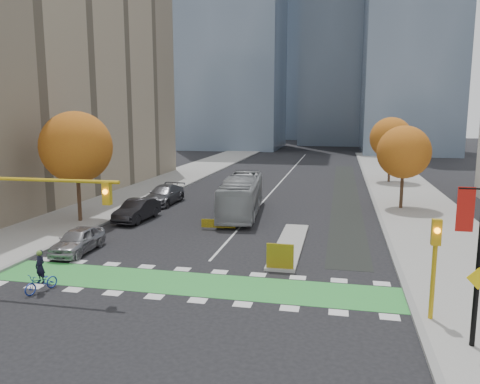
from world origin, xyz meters
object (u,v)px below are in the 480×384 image
at_px(tree_east_far, 391,138).
at_px(traffic_signal_east, 435,254).
at_px(cyclist, 41,278).
at_px(tree_west, 76,147).
at_px(hazard_board, 280,256).
at_px(bus, 241,196).
at_px(parked_car_c, 164,195).
at_px(parked_car_a, 78,240).
at_px(tree_east_near, 404,152).
at_px(traffic_signal_west, 9,202).
at_px(parked_car_b, 137,210).

xyz_separation_m(tree_east_far, traffic_signal_east, (-2.00, -38.51, -2.51)).
height_order(tree_east_far, cyclist, tree_east_far).
bearing_deg(tree_east_far, tree_west, -133.30).
height_order(hazard_board, cyclist, cyclist).
bearing_deg(bus, parked_car_c, 153.66).
bearing_deg(parked_car_a, tree_east_near, 38.70).
distance_m(traffic_signal_west, bus, 19.31).
relative_size(traffic_signal_east, bus, 0.37).
height_order(tree_east_near, parked_car_b, tree_east_near).
relative_size(traffic_signal_west, parked_car_b, 1.73).
height_order(hazard_board, traffic_signal_west, traffic_signal_west).
relative_size(tree_west, parked_car_b, 1.67).
xyz_separation_m(hazard_board, bus, (-4.79, 13.06, 0.74)).
bearing_deg(traffic_signal_west, bus, 68.13).
bearing_deg(tree_east_far, bus, -122.66).
bearing_deg(tree_east_far, parked_car_c, -139.73).
bearing_deg(tree_west, parked_car_b, 19.73).
bearing_deg(tree_west, cyclist, -66.00).
relative_size(traffic_signal_west, bus, 0.77).
xyz_separation_m(hazard_board, tree_east_far, (8.50, 33.80, 4.44)).
distance_m(tree_east_near, tree_east_far, 16.01).
distance_m(traffic_signal_east, parked_car_b, 23.29).
xyz_separation_m(cyclist, parked_car_b, (-1.82, 14.32, 0.16)).
relative_size(tree_east_far, parked_car_c, 1.34).
relative_size(traffic_signal_east, parked_car_a, 0.95).
relative_size(traffic_signal_west, parked_car_c, 1.50).
xyz_separation_m(bus, parked_car_c, (-7.75, 2.91, -0.72)).
bearing_deg(hazard_board, parked_car_c, 128.13).
xyz_separation_m(parked_car_a, parked_car_b, (-0.12, 8.41, 0.08)).
bearing_deg(parked_car_b, parked_car_a, -85.68).
height_order(tree_west, tree_east_far, tree_west).
relative_size(hazard_board, tree_west, 0.17).
height_order(traffic_signal_west, traffic_signal_east, traffic_signal_west).
relative_size(tree_east_near, bus, 0.64).
bearing_deg(parked_car_c, tree_west, -110.95).
xyz_separation_m(tree_east_near, parked_car_b, (-20.07, -8.59, -4.05)).
xyz_separation_m(bus, parked_car_a, (-7.16, -12.26, -0.81)).
bearing_deg(tree_east_near, traffic_signal_west, -131.52).
relative_size(hazard_board, parked_car_a, 0.32).
relative_size(tree_east_far, parked_car_b, 1.56).
bearing_deg(parked_car_b, tree_east_near, 26.69).
height_order(tree_east_near, tree_east_far, tree_east_far).
distance_m(tree_east_near, traffic_signal_west, 30.08).
bearing_deg(tree_east_near, bus, -159.68).
relative_size(traffic_signal_west, traffic_signal_east, 2.08).
xyz_separation_m(tree_east_near, traffic_signal_west, (-19.93, -22.51, -0.83)).
relative_size(cyclist, parked_car_b, 0.40).
distance_m(bus, parked_car_c, 8.31).
bearing_deg(tree_west, bus, 25.16).
height_order(hazard_board, tree_east_near, tree_east_near).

